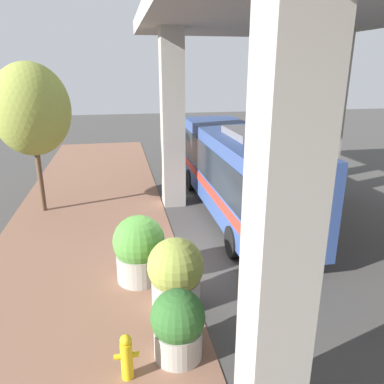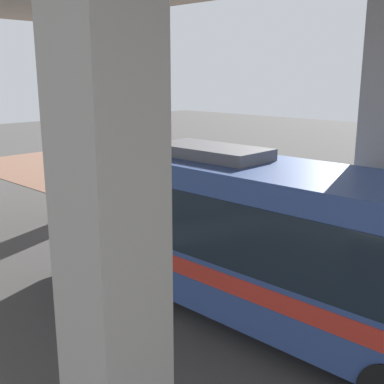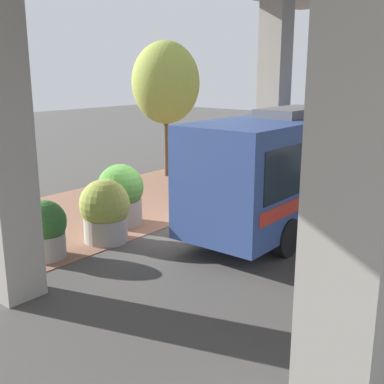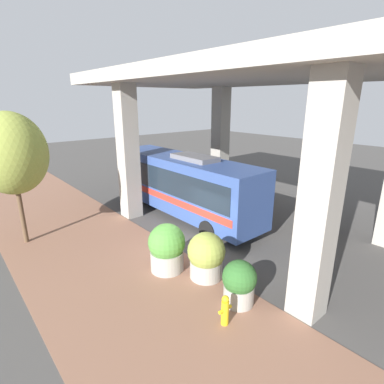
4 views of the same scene
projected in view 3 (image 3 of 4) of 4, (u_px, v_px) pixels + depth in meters
ground_plane at (167, 228)px, 14.51m from camera, size 80.00×80.00×0.00m
sidewalk_strip at (101, 210)px, 16.32m from camera, size 6.00×40.00×0.02m
bus at (306, 159)px, 15.04m from camera, size 2.59×10.23×3.57m
fire_hydrant at (9, 235)px, 12.38m from camera, size 0.47×0.23×0.97m
planter_front at (105, 211)px, 13.15m from camera, size 1.38×1.38×1.76m
planter_middle at (121, 195)px, 14.62m from camera, size 1.40×1.40×1.88m
planter_back at (45, 230)px, 11.98m from camera, size 1.09×1.09×1.50m
street_tree_near at (166, 83)px, 20.64m from camera, size 2.93×2.93×5.87m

